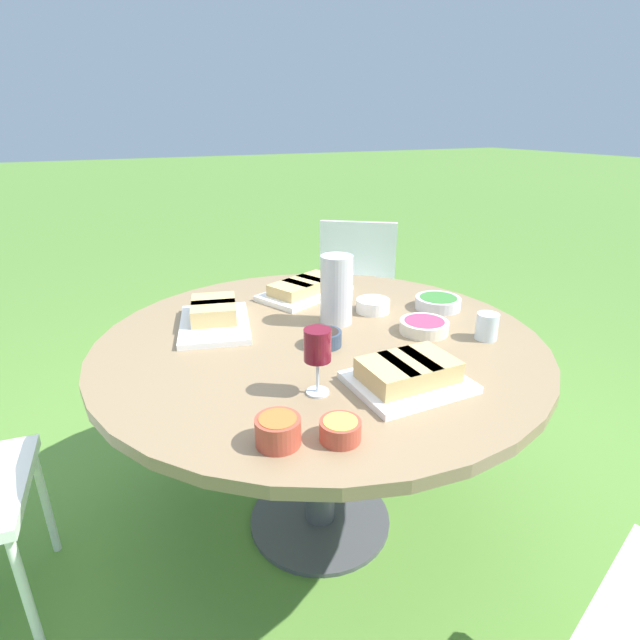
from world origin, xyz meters
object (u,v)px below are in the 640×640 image
chair_far_back (355,289)px  water_pitcher (336,290)px  dining_table (320,364)px  wine_glass (318,348)px

chair_far_back → water_pitcher: bearing=146.6°
dining_table → water_pitcher: size_ratio=6.01×
chair_far_back → wine_glass: bearing=146.6°
dining_table → wine_glass: wine_glass is taller
chair_far_back → water_pitcher: (-0.93, 0.61, 0.36)m
dining_table → chair_far_back: size_ratio=1.62×
chair_far_back → water_pitcher: 1.17m
water_pitcher → wine_glass: 0.49m
chair_far_back → water_pitcher: water_pitcher is taller
water_pitcher → wine_glass: size_ratio=1.33×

